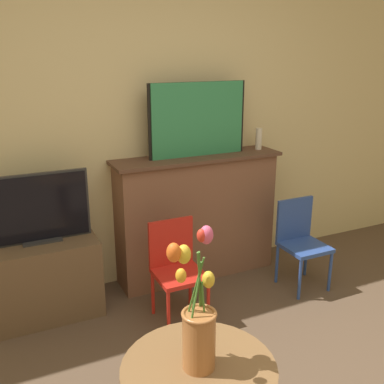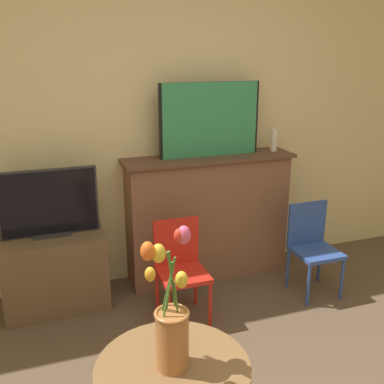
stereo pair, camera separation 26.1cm
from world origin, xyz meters
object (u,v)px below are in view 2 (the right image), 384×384
Objects in this scene: chair_blue at (312,243)px; chair_red at (180,264)px; painting at (210,120)px; vase_tulips at (171,321)px; tv_monitor at (49,204)px.

chair_red is at bearing -179.78° from chair_blue.
painting reaches higher than vase_tulips.
chair_red is (0.80, -0.42, -0.38)m from tv_monitor.
painting is 1.16× the size of chair_blue.
chair_red is 1.04m from chair_blue.
chair_blue is at bearing -38.03° from painting.
chair_red is at bearing -128.81° from painting.
chair_blue is (0.64, -0.50, -0.88)m from painting.
painting is 1.16× the size of chair_red.
tv_monitor is 0.97× the size of chair_blue.
vase_tulips is (0.39, -1.58, -0.01)m from tv_monitor.
painting is 1.19× the size of tv_monitor.
vase_tulips is at bearing -76.07° from tv_monitor.
tv_monitor is 0.97× the size of chair_red.
painting is at bearing 4.07° from tv_monitor.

